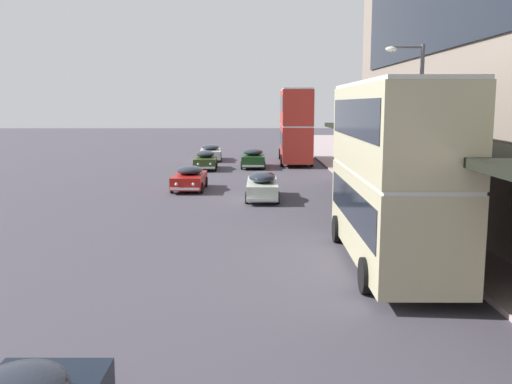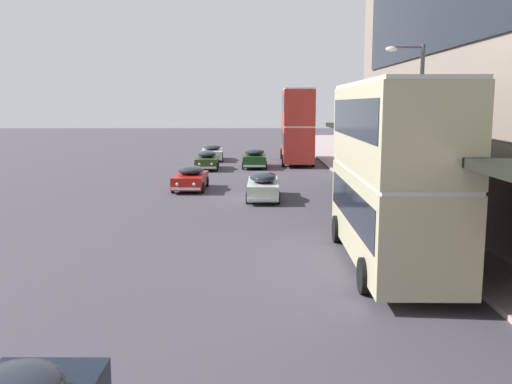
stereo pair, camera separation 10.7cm
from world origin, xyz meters
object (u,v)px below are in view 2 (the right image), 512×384
Objects in this scene: transit_bus_kerbside_front at (391,168)px; sedan_second_near at (212,152)px; sedan_far_back at (207,160)px; sedan_oncoming_rear at (191,178)px; sedan_trailing_mid at (255,158)px; sedan_lead_near at (263,185)px; transit_bus_kerbside_rear at (297,123)px; street_lamp at (416,125)px.

sedan_second_near is at bearing 103.17° from transit_bus_kerbside_front.
sedan_oncoming_rear is at bearing -90.64° from sedan_far_back.
sedan_trailing_mid is 15.64m from sedan_lead_near.
transit_bus_kerbside_rear is 1.36× the size of street_lamp.
sedan_lead_near reaches higher than sedan_oncoming_rear.
sedan_far_back is at bearing -161.71° from sedan_trailing_mid.
transit_bus_kerbside_rear is 8.38m from sedan_second_near.
transit_bus_kerbside_front is at bearing -76.83° from sedan_second_near.
sedan_second_near is at bearing 90.78° from sedan_far_back.
transit_bus_kerbside_front is 1.86× the size of sedan_lead_near.
sedan_trailing_mid reaches higher than sedan_second_near.
sedan_trailing_mid is at bearing -135.22° from transit_bus_kerbside_rear.
transit_bus_kerbside_front is at bearing -73.50° from sedan_lead_near.
sedan_oncoming_rear is 18.18m from sedan_second_near.
transit_bus_kerbside_rear is 17.77m from sedan_oncoming_rear.
transit_bus_kerbside_rear is 9.35m from sedan_far_back.
transit_bus_kerbside_front is 1.79× the size of sedan_second_near.
sedan_far_back is 7.27m from sedan_second_near.
sedan_lead_near reaches higher than sedan_second_near.
transit_bus_kerbside_front is at bearing -73.68° from sedan_far_back.
sedan_trailing_mid is at bearing 91.48° from sedan_lead_near.
street_lamp is at bearing -75.79° from sedan_trailing_mid.
street_lamp reaches higher than sedan_oncoming_rear.
street_lamp is (6.11, -24.15, 3.54)m from sedan_trailing_mid.
street_lamp is at bearing -85.05° from transit_bus_kerbside_rear.
sedan_trailing_mid is 1.07× the size of sedan_far_back.
sedan_second_near is (0.02, 18.18, 0.01)m from sedan_oncoming_rear.
sedan_lead_near is (4.17, -14.39, 0.02)m from sedan_far_back.
transit_bus_kerbside_front is at bearing -89.13° from transit_bus_kerbside_rear.
transit_bus_kerbside_rear is at bearing 94.95° from street_lamp.
sedan_oncoming_rear is 12.76m from sedan_trailing_mid.
transit_bus_kerbside_rear reaches higher than sedan_second_near.
sedan_second_near is 1.04× the size of sedan_lead_near.
sedan_second_near is at bearing 108.31° from street_lamp.
transit_bus_kerbside_rear reaches higher than sedan_far_back.
sedan_far_back is at bearing -89.22° from sedan_second_near.
street_lamp reaches higher than sedan_second_near.
sedan_oncoming_rear is (-8.08, 16.28, -2.41)m from transit_bus_kerbside_front.
sedan_trailing_mid is (-3.70, -3.68, -2.65)m from transit_bus_kerbside_rear.
sedan_far_back is (-7.96, 27.19, -2.40)m from transit_bus_kerbside_front.
street_lamp is at bearing 65.83° from transit_bus_kerbside_front.
sedan_trailing_mid is 3.97m from sedan_far_back.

